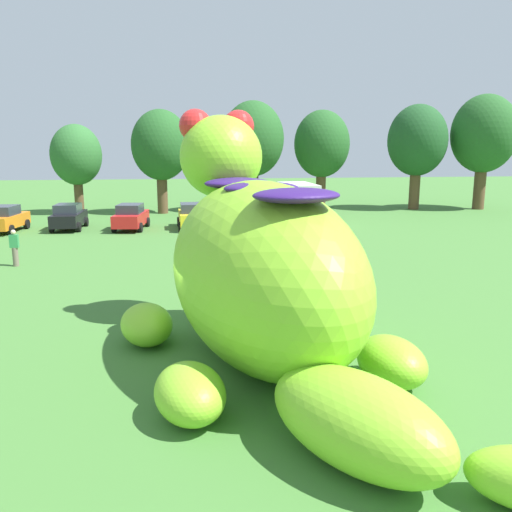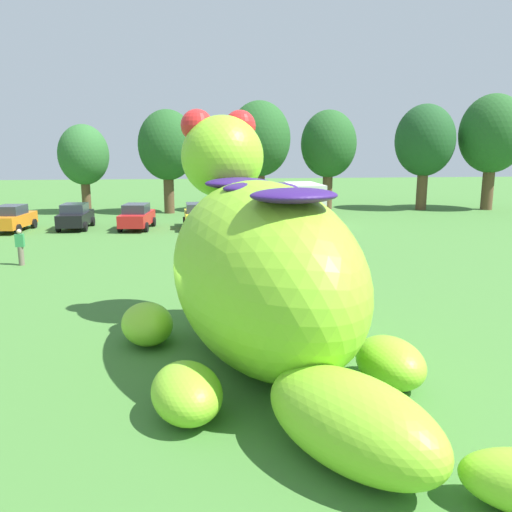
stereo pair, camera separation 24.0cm
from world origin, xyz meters
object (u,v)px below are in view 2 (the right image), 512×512
object	(u,v)px
spectator_near_inflatable	(339,246)
car_orange	(12,218)
car_yellow	(198,216)
giant_inflatable_creature	(262,271)
car_red	(137,216)
spectator_mid_field	(20,247)
box_truck	(301,202)
spectator_by_cars	(324,221)
car_black	(75,216)

from	to	relation	value
spectator_near_inflatable	car_orange	bearing A→B (deg)	147.26
car_yellow	spectator_near_inflatable	bearing A→B (deg)	-61.07
giant_inflatable_creature	car_red	distance (m)	23.93
car_orange	spectator_mid_field	xyz separation A→B (m)	(3.78, -10.68, -0.01)
car_orange	car_red	distance (m)	8.03
car_red	spectator_mid_field	size ratio (longest dim) A/B	2.50
giant_inflatable_creature	car_yellow	bearing A→B (deg)	93.57
box_truck	spectator_mid_field	xyz separation A→B (m)	(-15.70, -11.64, -0.75)
car_red	spectator_by_cars	bearing A→B (deg)	-16.18
giant_inflatable_creature	car_black	size ratio (longest dim) A/B	2.95
box_truck	car_yellow	bearing A→B (deg)	-171.75
car_orange	car_red	bearing A→B (deg)	-0.24
giant_inflatable_creature	car_yellow	world-z (taller)	giant_inflatable_creature
giant_inflatable_creature	car_yellow	size ratio (longest dim) A/B	2.91
giant_inflatable_creature	spectator_near_inflatable	world-z (taller)	giant_inflatable_creature
spectator_near_inflatable	spectator_mid_field	size ratio (longest dim) A/B	1.00
giant_inflatable_creature	car_red	xyz separation A→B (m)	(-5.51, 23.23, -1.54)
car_orange	spectator_mid_field	size ratio (longest dim) A/B	2.48
spectator_by_cars	spectator_near_inflatable	bearing A→B (deg)	-99.08
spectator_by_cars	spectator_mid_field	bearing A→B (deg)	-156.20
car_red	car_black	bearing A→B (deg)	171.53
car_orange	spectator_by_cars	size ratio (longest dim) A/B	2.48
car_black	spectator_mid_field	xyz separation A→B (m)	(-0.12, -11.27, -0.01)
car_yellow	spectator_mid_field	bearing A→B (deg)	-128.21
spectator_near_inflatable	spectator_by_cars	distance (m)	8.60
spectator_mid_field	spectator_by_cars	xyz separation A→B (m)	(16.25, 7.17, 0.00)
spectator_near_inflatable	car_yellow	bearing A→B (deg)	118.93
car_orange	car_red	size ratio (longest dim) A/B	0.99
car_orange	car_yellow	size ratio (longest dim) A/B	1.02
car_black	spectator_near_inflatable	distance (m)	19.41
car_black	spectator_mid_field	world-z (taller)	car_black
box_truck	spectator_mid_field	world-z (taller)	box_truck
car_orange	car_red	xyz separation A→B (m)	(8.03, -0.03, 0.00)
car_yellow	spectator_by_cars	world-z (taller)	car_yellow
box_truck	car_orange	bearing A→B (deg)	-177.18
car_black	car_red	world-z (taller)	same
car_red	spectator_near_inflatable	xyz separation A→B (m)	(10.64, -11.97, -0.01)
car_orange	car_yellow	bearing A→B (deg)	-0.53
spectator_mid_field	spectator_by_cars	size ratio (longest dim) A/B	1.00
car_yellow	spectator_by_cars	distance (m)	8.63
spectator_mid_field	car_black	bearing A→B (deg)	89.41
car_orange	car_black	xyz separation A→B (m)	(3.89, 0.58, 0.00)
car_black	box_truck	size ratio (longest dim) A/B	0.64
car_yellow	car_black	bearing A→B (deg)	175.16
spectator_near_inflatable	car_red	bearing A→B (deg)	131.64
car_black	car_yellow	distance (m)	8.24
car_red	giant_inflatable_creature	bearing A→B (deg)	-76.65
car_black	car_red	distance (m)	4.18
giant_inflatable_creature	spectator_mid_field	xyz separation A→B (m)	(-9.77, 12.58, -1.55)
car_orange	box_truck	size ratio (longest dim) A/B	0.66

